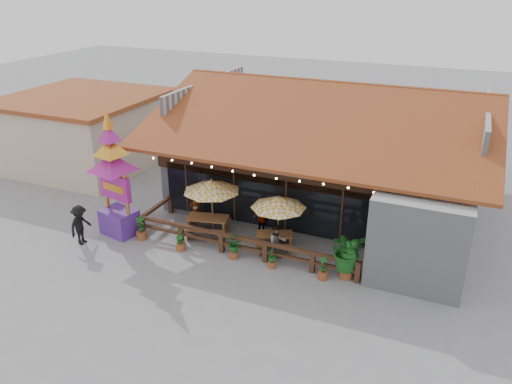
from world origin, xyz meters
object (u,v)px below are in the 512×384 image
at_px(thai_sign_tower, 113,166).
at_px(tropical_plant, 348,252).
at_px(umbrella_right, 279,203).
at_px(picnic_table_right, 274,239).
at_px(picnic_table_left, 208,223).
at_px(pedestrian, 80,225).
at_px(umbrella_left, 211,186).

xyz_separation_m(thai_sign_tower, tropical_plant, (10.33, 0.45, -2.13)).
relative_size(umbrella_right, picnic_table_right, 1.59).
height_order(umbrella_right, thai_sign_tower, thai_sign_tower).
relative_size(picnic_table_left, pedestrian, 1.19).
bearing_deg(picnic_table_right, thai_sign_tower, -168.58).
bearing_deg(umbrella_left, picnic_table_right, -3.71).
distance_m(picnic_table_left, thai_sign_tower, 4.82).
distance_m(picnic_table_right, pedestrian, 8.40).
bearing_deg(tropical_plant, umbrella_right, 161.99).
height_order(umbrella_left, picnic_table_right, umbrella_left).
bearing_deg(tropical_plant, picnic_table_right, 164.26).
height_order(umbrella_right, picnic_table_left, umbrella_right).
bearing_deg(picnic_table_left, thai_sign_tower, -158.86).
bearing_deg(picnic_table_left, tropical_plant, -8.57).
height_order(umbrella_left, pedestrian, umbrella_left).
bearing_deg(thai_sign_tower, tropical_plant, 2.51).
xyz_separation_m(umbrella_left, picnic_table_left, (-0.18, -0.16, -1.76)).
bearing_deg(picnic_table_left, picnic_table_right, -0.74).
bearing_deg(thai_sign_tower, umbrella_left, 22.25).
distance_m(picnic_table_left, picnic_table_right, 3.22).
height_order(picnic_table_left, pedestrian, pedestrian).
bearing_deg(pedestrian, picnic_table_left, -59.58).
relative_size(thai_sign_tower, tropical_plant, 3.09).
xyz_separation_m(umbrella_left, pedestrian, (-4.87, -3.02, -1.45)).
bearing_deg(umbrella_right, tropical_plant, -18.01).
distance_m(umbrella_left, pedestrian, 5.91).
bearing_deg(pedestrian, tropical_plant, -81.56).
height_order(picnic_table_left, thai_sign_tower, thai_sign_tower).
distance_m(umbrella_right, pedestrian, 8.65).
relative_size(umbrella_left, picnic_table_right, 1.40).
distance_m(thai_sign_tower, tropical_plant, 10.55).
relative_size(tropical_plant, pedestrian, 1.11).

